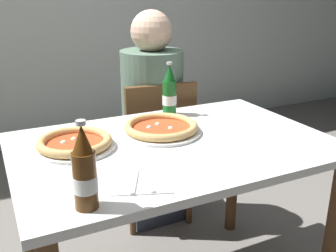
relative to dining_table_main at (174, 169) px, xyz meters
The scene contains 8 objects.
dining_table_main is the anchor object (origin of this frame).
chair_behind_table 0.66m from the dining_table_main, 72.42° to the left, with size 0.44×0.44×0.85m.
diner_seated 0.69m from the dining_table_main, 73.09° to the left, with size 0.34×0.34×1.21m.
pizza_margherita_near 0.18m from the dining_table_main, 90.47° to the left, with size 0.33×0.33×0.04m.
pizza_marinara_far 0.39m from the dining_table_main, 163.85° to the left, with size 0.30×0.30×0.04m.
beer_bottle_left 0.41m from the dining_table_main, 66.55° to the left, with size 0.07×0.07×0.25m.
beer_bottle_center 0.57m from the dining_table_main, 142.85° to the right, with size 0.07×0.07×0.25m.
napkin_with_cutlery 0.35m from the dining_table_main, 133.98° to the right, with size 0.23×0.23×0.01m.
Camera 1 is at (-0.62, -1.24, 1.30)m, focal length 41.49 mm.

